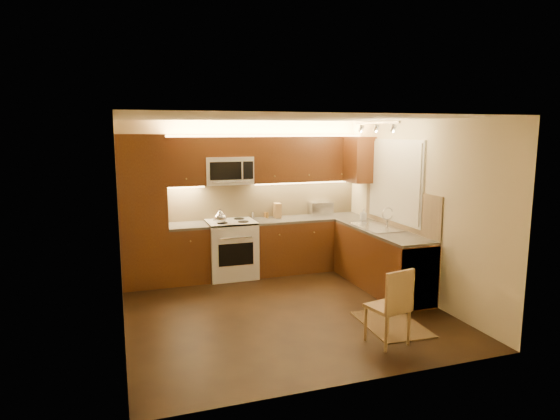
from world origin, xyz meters
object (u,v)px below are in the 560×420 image
object	(u,v)px
stove	(231,249)
sink	(377,223)
soap_bottle	(363,215)
dining_chair	(388,305)
knife_block	(277,210)
kettle	(220,216)
microwave	(228,170)
toaster_oven	(320,208)

from	to	relation	value
stove	sink	size ratio (longest dim) A/B	1.07
soap_bottle	dining_chair	size ratio (longest dim) A/B	0.21
stove	soap_bottle	world-z (taller)	soap_bottle
stove	knife_block	xyz separation A→B (m)	(0.84, 0.16, 0.56)
kettle	microwave	bearing A→B (deg)	71.03
microwave	kettle	size ratio (longest dim) A/B	3.29
dining_chair	sink	bearing A→B (deg)	52.01
stove	soap_bottle	distance (m)	2.22
sink	microwave	bearing A→B (deg)	147.79
kettle	dining_chair	xyz separation A→B (m)	(1.28, -2.85, -0.60)
stove	dining_chair	bearing A→B (deg)	-70.28
toaster_oven	soap_bottle	size ratio (longest dim) A/B	2.07
microwave	dining_chair	size ratio (longest dim) A/B	0.87
kettle	knife_block	bearing A→B (deg)	33.01
sink	dining_chair	bearing A→B (deg)	-116.27
microwave	knife_block	distance (m)	1.09
microwave	dining_chair	distance (m)	3.55
sink	dining_chair	world-z (taller)	sink
knife_block	soap_bottle	bearing A→B (deg)	-21.40
toaster_oven	knife_block	distance (m)	0.79
microwave	soap_bottle	distance (m)	2.31
stove	kettle	xyz separation A→B (m)	(-0.20, -0.15, 0.58)
stove	microwave	size ratio (longest dim) A/B	1.21
stove	microwave	bearing A→B (deg)	90.00
toaster_oven	soap_bottle	world-z (taller)	toaster_oven
toaster_oven	knife_block	xyz separation A→B (m)	(-0.79, -0.01, 0.01)
microwave	kettle	xyz separation A→B (m)	(-0.20, -0.28, -0.68)
toaster_oven	stove	bearing A→B (deg)	-170.32
sink	kettle	size ratio (longest dim) A/B	3.73
kettle	soap_bottle	bearing A→B (deg)	7.23
microwave	kettle	world-z (taller)	microwave
knife_block	microwave	bearing A→B (deg)	-171.14
stove	toaster_oven	distance (m)	1.73
soap_bottle	dining_chair	xyz separation A→B (m)	(-1.02, -2.48, -0.55)
stove	kettle	world-z (taller)	kettle
microwave	sink	world-z (taller)	microwave
microwave	dining_chair	world-z (taller)	microwave
microwave	soap_bottle	size ratio (longest dim) A/B	4.09
sink	kettle	distance (m)	2.41
dining_chair	knife_block	bearing A→B (deg)	82.54
toaster_oven	soap_bottle	xyz separation A→B (m)	(0.47, -0.69, -0.02)
stove	knife_block	bearing A→B (deg)	10.88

